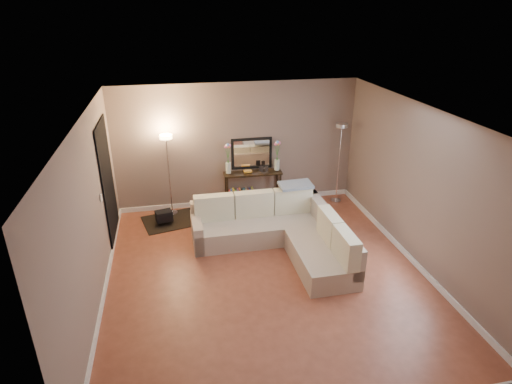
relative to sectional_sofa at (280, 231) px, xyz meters
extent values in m
cube|color=brown|center=(-0.44, -0.78, -0.32)|extent=(5.00, 5.50, 0.01)
cube|color=white|center=(-0.44, -0.78, 2.29)|extent=(5.00, 5.50, 0.01)
cube|color=#7E6B61|center=(-0.44, 1.98, 0.99)|extent=(5.00, 0.02, 2.60)
cube|color=#7E6B61|center=(-0.44, -3.54, 0.99)|extent=(5.00, 0.02, 2.60)
cube|color=#7E6B61|center=(-2.95, -0.78, 0.99)|extent=(0.02, 5.50, 2.60)
cube|color=#7E6B61|center=(2.07, -0.78, 0.99)|extent=(0.02, 5.50, 2.60)
cube|color=white|center=(-0.44, 1.95, -0.26)|extent=(5.00, 0.03, 0.10)
cube|color=white|center=(-2.92, -0.78, -0.26)|extent=(0.03, 5.50, 0.10)
cube|color=white|center=(2.05, -0.78, -0.26)|extent=(0.03, 5.50, 0.10)
cube|color=black|center=(-2.92, 0.92, 0.79)|extent=(0.02, 1.20, 2.20)
cube|color=white|center=(-2.92, 0.07, 0.89)|extent=(0.02, 0.08, 0.12)
cube|color=#BEAD9A|center=(-0.32, 0.35, -0.13)|extent=(2.41, 0.85, 0.37)
cube|color=#BEAD9A|center=(-0.32, 0.67, 0.13)|extent=(2.41, 0.20, 0.52)
cube|color=#BEAD9A|center=(-1.44, 0.34, -0.06)|extent=(0.17, 0.83, 0.52)
cube|color=#BEAD9A|center=(0.48, -0.80, -0.13)|extent=(0.84, 1.49, 0.37)
cube|color=#BEAD9A|center=(0.80, -0.38, 0.13)|extent=(0.20, 2.31, 0.52)
cube|color=beige|center=(-1.10, 0.57, 0.30)|extent=(0.72, 0.21, 0.48)
cube|color=beige|center=(-0.36, 0.57, 0.30)|extent=(0.72, 0.21, 0.48)
cube|color=beige|center=(0.38, 0.58, 0.30)|extent=(0.72, 0.21, 0.48)
cube|color=beige|center=(0.70, -0.52, 0.30)|extent=(0.21, 0.67, 0.48)
cube|color=beige|center=(0.71, -1.21, 0.30)|extent=(0.21, 0.67, 0.48)
cube|color=gray|center=(0.43, 0.59, 0.60)|extent=(0.63, 0.39, 0.08)
cube|color=black|center=(-0.14, 1.80, 0.42)|extent=(1.23, 0.36, 0.04)
cube|color=black|center=(-0.71, 1.68, 0.04)|extent=(0.04, 0.04, 0.71)
cube|color=black|center=(-0.70, 1.95, 0.04)|extent=(0.04, 0.04, 0.71)
cube|color=black|center=(0.42, 1.65, 0.04)|extent=(0.04, 0.04, 0.71)
cube|color=black|center=(0.42, 1.92, 0.04)|extent=(0.04, 0.04, 0.71)
cube|color=black|center=(-0.14, 1.80, -0.15)|extent=(1.15, 0.33, 0.03)
cube|color=#BF3333|center=(-0.64, 1.81, -0.04)|extent=(0.03, 0.15, 0.18)
cube|color=#3359A5|center=(-0.61, 1.81, -0.03)|extent=(0.04, 0.15, 0.20)
cube|color=gold|center=(-0.56, 1.81, -0.02)|extent=(0.04, 0.15, 0.22)
cube|color=#3F7F4C|center=(-0.51, 1.81, -0.04)|extent=(0.05, 0.15, 0.18)
cube|color=#994C99|center=(-0.47, 1.81, -0.03)|extent=(0.03, 0.15, 0.20)
cube|color=orange|center=(-0.43, 1.81, -0.02)|extent=(0.04, 0.15, 0.22)
cube|color=#262626|center=(-0.39, 1.81, -0.04)|extent=(0.04, 0.15, 0.18)
cube|color=#4C99B2|center=(-0.34, 1.80, -0.03)|extent=(0.05, 0.15, 0.20)
cube|color=#B2A58C|center=(-0.29, 1.80, -0.02)|extent=(0.03, 0.15, 0.22)
cube|color=brown|center=(-0.25, 1.80, -0.04)|extent=(0.04, 0.15, 0.18)
cube|color=navy|center=(-0.21, 1.80, -0.03)|extent=(0.04, 0.15, 0.20)
cube|color=gold|center=(-0.16, 1.80, -0.02)|extent=(0.05, 0.15, 0.22)
cube|color=black|center=(-0.14, 1.96, 0.80)|extent=(0.86, 0.06, 0.67)
cube|color=white|center=(-0.14, 1.94, 0.80)|extent=(0.75, 0.03, 0.56)
cube|color=orange|center=(-0.26, 1.78, 0.47)|extent=(0.17, 0.12, 0.04)
cube|color=black|center=(0.03, 1.75, 0.52)|extent=(0.09, 0.02, 0.12)
cube|color=black|center=(0.14, 1.75, 0.51)|extent=(0.08, 0.02, 0.10)
cylinder|color=silver|center=(-0.66, 1.82, 0.57)|extent=(0.12, 0.12, 0.22)
cylinder|color=#38722D|center=(-0.67, 1.82, 0.83)|extent=(0.09, 0.01, 0.39)
sphere|color=#E5598C|center=(-0.69, 1.82, 1.03)|extent=(0.07, 0.07, 0.07)
cylinder|color=#38722D|center=(-0.67, 1.82, 0.84)|extent=(0.05, 0.01, 0.41)
sphere|color=white|center=(-0.68, 1.82, 1.05)|extent=(0.07, 0.07, 0.07)
cylinder|color=#38722D|center=(-0.66, 1.82, 0.85)|extent=(0.01, 0.01, 0.43)
sphere|color=#598CE5|center=(-0.66, 1.82, 1.06)|extent=(0.07, 0.07, 0.07)
cylinder|color=#38722D|center=(-0.65, 1.82, 0.83)|extent=(0.05, 0.01, 0.39)
sphere|color=#E58C4C|center=(-0.64, 1.82, 1.03)|extent=(0.07, 0.07, 0.07)
cylinder|color=#38722D|center=(-0.64, 1.81, 0.84)|extent=(0.10, 0.01, 0.40)
sphere|color=#D866B2|center=(-0.62, 1.81, 1.05)|extent=(0.07, 0.07, 0.07)
cylinder|color=silver|center=(0.37, 1.79, 0.57)|extent=(0.12, 0.12, 0.22)
cylinder|color=#38722D|center=(0.36, 1.79, 0.83)|extent=(0.09, 0.01, 0.39)
sphere|color=#E5598C|center=(0.34, 1.79, 1.03)|extent=(0.07, 0.07, 0.07)
cylinder|color=#38722D|center=(0.36, 1.79, 0.84)|extent=(0.05, 0.01, 0.41)
sphere|color=white|center=(0.35, 1.79, 1.05)|extent=(0.07, 0.07, 0.07)
cylinder|color=#38722D|center=(0.37, 1.79, 0.85)|extent=(0.01, 0.01, 0.43)
sphere|color=#598CE5|center=(0.37, 1.79, 1.06)|extent=(0.07, 0.07, 0.07)
cylinder|color=#38722D|center=(0.38, 1.79, 0.83)|extent=(0.05, 0.01, 0.39)
sphere|color=#E58C4C|center=(0.39, 1.79, 1.03)|extent=(0.07, 0.07, 0.07)
cylinder|color=#38722D|center=(0.39, 1.79, 0.84)|extent=(0.10, 0.01, 0.40)
sphere|color=#D866B2|center=(0.41, 1.79, 1.05)|extent=(0.07, 0.07, 0.07)
cylinder|color=silver|center=(-1.86, 1.71, -0.30)|extent=(0.26, 0.26, 0.03)
cylinder|color=silver|center=(-1.86, 1.71, 0.50)|extent=(0.03, 0.03, 1.61)
cylinder|color=#FFBF72|center=(-1.86, 1.71, 1.34)|extent=(0.29, 0.29, 0.07)
cylinder|color=silver|center=(1.68, 1.61, -0.30)|extent=(0.27, 0.27, 0.03)
cylinder|color=silver|center=(1.68, 1.61, 0.53)|extent=(0.03, 0.03, 1.66)
cylinder|color=silver|center=(1.68, 1.61, 1.40)|extent=(0.30, 0.30, 0.08)
cube|color=black|center=(-1.88, 1.38, -0.31)|extent=(1.26, 1.05, 0.01)
cube|color=black|center=(-2.03, 1.26, -0.13)|extent=(0.35, 0.29, 0.20)
camera|label=1|loc=(-1.74, -6.41, 3.69)|focal=30.00mm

